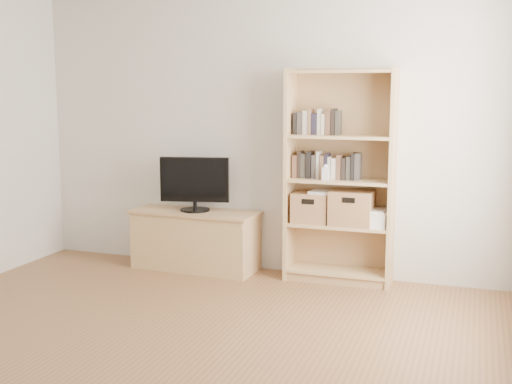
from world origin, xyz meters
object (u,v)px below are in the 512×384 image
at_px(bookshelf, 340,177).
at_px(basket_right, 352,208).
at_px(tv_stand, 195,241).
at_px(basket_left, 311,207).
at_px(baby_monitor, 326,174).
at_px(television, 195,184).
at_px(laptop, 330,192).

distance_m(bookshelf, basket_right, 0.29).
distance_m(tv_stand, basket_right, 1.53).
bearing_deg(basket_left, basket_right, -0.69).
xyz_separation_m(baby_monitor, basket_left, (-0.15, 0.10, -0.32)).
bearing_deg(basket_right, baby_monitor, -154.19).
xyz_separation_m(tv_stand, bookshelf, (1.36, 0.05, 0.67)).
bearing_deg(basket_right, television, -176.94).
bearing_deg(laptop, basket_right, 6.45).
bearing_deg(baby_monitor, tv_stand, 177.19).
height_order(television, basket_left, television).
xyz_separation_m(tv_stand, baby_monitor, (1.26, -0.05, 0.70)).
relative_size(bookshelf, television, 2.88).
bearing_deg(tv_stand, basket_left, 5.70).
bearing_deg(television, baby_monitor, -14.48).
distance_m(tv_stand, bookshelf, 1.52).
bearing_deg(basket_right, tv_stand, -176.94).
xyz_separation_m(bookshelf, television, (-1.36, -0.05, -0.12)).
xyz_separation_m(television, basket_left, (1.11, 0.05, -0.16)).
distance_m(basket_left, laptop, 0.22).
bearing_deg(basket_right, basket_left, -178.53).
height_order(television, basket_right, television).
bearing_deg(tv_stand, laptop, 5.09).
height_order(tv_stand, basket_left, basket_left).
bearing_deg(television, basket_left, -9.74).
bearing_deg(baby_monitor, laptop, 77.06).
bearing_deg(basket_left, bookshelf, 0.51).
xyz_separation_m(television, laptop, (1.28, 0.04, -0.02)).
relative_size(bookshelf, baby_monitor, 16.33).
bearing_deg(basket_right, laptop, -176.36).
bearing_deg(tv_stand, basket_right, 5.18).
xyz_separation_m(television, basket_right, (1.48, 0.05, -0.15)).
bearing_deg(baby_monitor, basket_left, 145.64).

